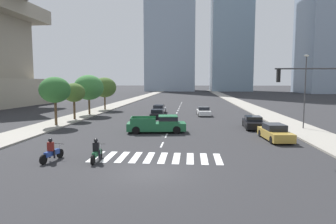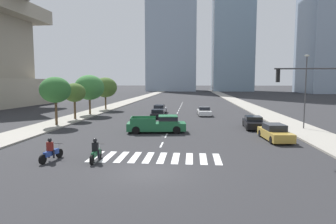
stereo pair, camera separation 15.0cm
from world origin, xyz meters
TOP-DOWN VIEW (x-y plane):
  - ground_plane at (0.00, 0.00)m, footprint 800.00×800.00m
  - sidewalk_east at (13.70, 30.00)m, footprint 4.00×260.00m
  - sidewalk_west at (-13.70, 30.00)m, footprint 4.00×260.00m
  - crosswalk_near at (-0.00, 3.16)m, footprint 8.55×2.85m
  - lane_divider_center at (0.00, 31.16)m, footprint 0.14×50.00m
  - motorcycle_lead at (-6.43, 1.81)m, footprint 0.78×2.18m
  - motorcycle_third at (-3.60, 1.94)m, footprint 0.70×2.18m
  - pickup_truck at (-0.84, 12.84)m, footprint 5.92×2.71m
  - sedan_black_0 at (8.96, 16.15)m, footprint 2.12×4.64m
  - sedan_silver_1 at (-2.81, 30.45)m, footprint 1.91×4.64m
  - sedan_black_2 at (-2.40, 24.52)m, footprint 2.00×4.46m
  - sedan_gold_3 at (9.48, 9.80)m, footprint 2.05×4.61m
  - sedan_white_4 at (4.15, 27.87)m, footprint 2.05×4.37m
  - traffic_signal_near at (10.97, 4.69)m, footprint 5.24×0.28m
  - street_lamp_east at (14.00, 15.66)m, footprint 0.50×0.24m
  - street_tree_nearest at (-12.90, 15.97)m, footprint 3.40×3.40m
  - street_tree_second at (-12.90, 21.21)m, footprint 2.86×2.86m
  - street_tree_third at (-12.90, 26.81)m, footprint 4.36×4.36m
  - street_tree_fourth at (-12.90, 34.74)m, footprint 4.08×4.08m
  - office_tower_center_skyline at (23.67, 149.32)m, footprint 21.09×21.87m

SIDE VIEW (x-z plane):
  - ground_plane at x=0.00m, z-range 0.00..0.00m
  - lane_divider_center at x=0.00m, z-range 0.00..0.01m
  - crosswalk_near at x=0.00m, z-range 0.00..0.01m
  - sidewalk_east at x=13.70m, z-range 0.00..0.15m
  - sidewalk_west at x=-13.70m, z-range 0.00..0.15m
  - sedan_black_2 at x=-2.40m, z-range -0.04..1.16m
  - motorcycle_lead at x=-6.43m, z-range -0.16..1.33m
  - motorcycle_third at x=-3.60m, z-range -0.16..1.33m
  - sedan_white_4 at x=4.15m, z-range -0.05..1.24m
  - sedan_black_0 at x=8.96m, z-range -0.04..1.26m
  - sedan_silver_1 at x=-2.81m, z-range -0.06..1.28m
  - sedan_gold_3 at x=9.48m, z-range -0.06..1.32m
  - pickup_truck at x=-0.84m, z-range -0.02..1.65m
  - street_tree_second at x=-12.90m, z-range 1.25..5.92m
  - street_tree_fourth at x=-12.90m, z-range 1.21..6.82m
  - street_tree_nearest at x=-12.90m, z-range 1.38..6.76m
  - street_tree_third at x=-12.90m, z-range 1.22..7.07m
  - traffic_signal_near at x=10.97m, z-range 1.31..7.41m
  - street_lamp_east at x=14.00m, z-range 0.75..8.34m
  - office_tower_center_skyline at x=23.67m, z-range -5.88..87.71m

